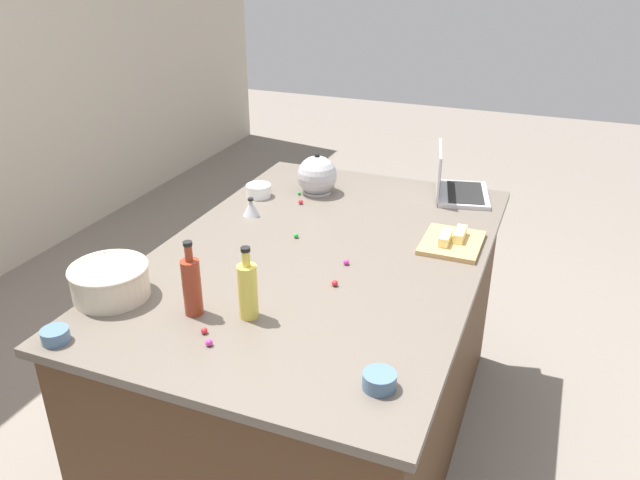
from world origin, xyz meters
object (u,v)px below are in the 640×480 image
(mixing_bowl_large, at_px, (110,280))
(ramekin_medium, at_px, (379,380))
(cutting_board, at_px, (452,243))
(laptop, at_px, (455,186))
(ramekin_small, at_px, (55,335))
(bottle_oil, at_px, (248,289))
(bottle_soy, at_px, (192,285))
(kitchen_timer, at_px, (251,207))
(ramekin_wide, at_px, (259,191))
(butter_stick_right, at_px, (445,238))
(butter_stick_left, at_px, (460,234))
(kettle, at_px, (317,176))

(mixing_bowl_large, relative_size, ramekin_medium, 2.84)
(mixing_bowl_large, relative_size, cutting_board, 0.96)
(laptop, xyz_separation_m, ramekin_small, (-1.55, 0.84, -0.03))
(bottle_oil, height_order, cutting_board, bottle_oil)
(bottle_soy, distance_m, ramekin_medium, 0.65)
(kitchen_timer, bearing_deg, bottle_soy, -165.81)
(mixing_bowl_large, distance_m, cutting_board, 1.23)
(bottle_soy, relative_size, bottle_oil, 1.04)
(laptop, distance_m, ramekin_small, 1.77)
(bottle_oil, bearing_deg, ramekin_wide, 25.15)
(ramekin_medium, relative_size, kitchen_timer, 1.16)
(laptop, distance_m, mixing_bowl_large, 1.54)
(cutting_board, distance_m, butter_stick_right, 0.04)
(cutting_board, distance_m, ramekin_wide, 0.92)
(laptop, distance_m, bottle_soy, 1.39)
(ramekin_wide, bearing_deg, kitchen_timer, -161.47)
(bottle_soy, distance_m, ramekin_wide, 0.98)
(butter_stick_right, bearing_deg, kitchen_timer, 90.67)
(bottle_oil, relative_size, butter_stick_left, 2.14)
(butter_stick_right, height_order, ramekin_wide, same)
(kettle, distance_m, butter_stick_right, 0.73)
(ramekin_small, bearing_deg, cutting_board, -41.66)
(bottle_soy, height_order, kitchen_timer, bottle_soy)
(ramekin_small, height_order, ramekin_wide, ramekin_wide)
(laptop, bearing_deg, butter_stick_right, -172.78)
(mixing_bowl_large, bearing_deg, ramekin_small, -177.15)
(mixing_bowl_large, bearing_deg, ramekin_medium, -97.20)
(cutting_board, xyz_separation_m, ramekin_wide, (0.17, 0.90, 0.02))
(ramekin_small, bearing_deg, kettle, -10.73)
(cutting_board, bearing_deg, ramekin_medium, 179.31)
(bottle_oil, bearing_deg, butter_stick_left, -33.72)
(mixing_bowl_large, distance_m, butter_stick_left, 1.26)
(kettle, distance_m, butter_stick_left, 0.75)
(butter_stick_right, bearing_deg, butter_stick_left, -41.87)
(laptop, relative_size, kettle, 1.64)
(butter_stick_left, xyz_separation_m, butter_stick_right, (-0.05, 0.05, 0.00))
(bottle_oil, distance_m, butter_stick_right, 0.84)
(butter_stick_left, height_order, butter_stick_right, same)
(bottle_oil, height_order, butter_stick_right, bottle_oil)
(cutting_board, bearing_deg, ramekin_small, 138.34)
(mixing_bowl_large, distance_m, kitchen_timer, 0.76)
(kettle, xyz_separation_m, kitchen_timer, (-0.34, 0.16, -0.04))
(laptop, relative_size, kitchen_timer, 4.55)
(ramekin_wide, relative_size, kitchen_timer, 1.43)
(bottle_oil, bearing_deg, kettle, 10.67)
(bottle_soy, bearing_deg, butter_stick_left, -39.88)
(mixing_bowl_large, relative_size, ramekin_small, 3.15)
(mixing_bowl_large, bearing_deg, bottle_soy, -87.79)
(bottle_oil, height_order, butter_stick_left, bottle_oil)
(kettle, height_order, cutting_board, kettle)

